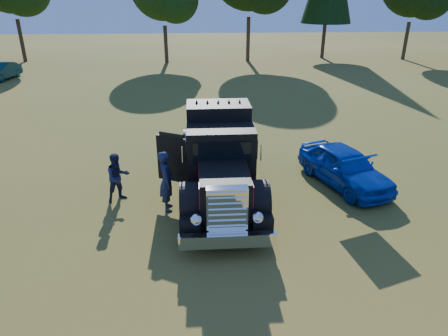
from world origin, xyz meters
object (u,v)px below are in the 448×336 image
(spectator_near, at_px, (167,181))
(spectator_far, at_px, (118,177))
(diamond_t_truck, at_px, (220,163))
(hotrod_coupe, at_px, (345,166))
(distant_teal_car, at_px, (1,71))

(spectator_near, xyz_separation_m, spectator_far, (-1.63, 0.73, -0.16))
(diamond_t_truck, distance_m, spectator_far, 3.34)
(hotrod_coupe, distance_m, spectator_near, 6.28)
(diamond_t_truck, height_order, spectator_far, diamond_t_truck)
(diamond_t_truck, distance_m, spectator_near, 1.82)
(diamond_t_truck, height_order, distant_teal_car, diamond_t_truck)
(distant_teal_car, bearing_deg, spectator_far, -50.55)
(spectator_far, bearing_deg, diamond_t_truck, -34.76)
(hotrod_coupe, relative_size, spectator_far, 2.72)
(spectator_near, bearing_deg, hotrod_coupe, -82.62)
(hotrod_coupe, height_order, spectator_far, hotrod_coupe)
(hotrod_coupe, bearing_deg, spectator_far, -175.29)
(spectator_far, relative_size, distant_teal_car, 0.42)
(distant_teal_car, bearing_deg, diamond_t_truck, -44.48)
(spectator_near, relative_size, spectator_far, 1.20)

